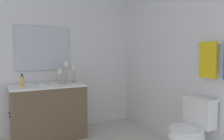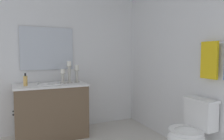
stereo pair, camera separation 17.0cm
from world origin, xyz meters
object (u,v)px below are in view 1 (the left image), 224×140
vanity_cabinet (48,112)px  sink_basin (48,87)px  candle_holder_short (66,72)px  toilet (190,131)px  towel_bar (222,43)px  candle_holder_mid (60,76)px  soap_bottle (22,81)px  candle_holder_tall (74,73)px  towel_near_vanity (208,60)px  mirror (43,49)px

vanity_cabinet → sink_basin: sink_basin is taller
candle_holder_short → toilet: size_ratio=0.45×
toilet → towel_bar: size_ratio=1.23×
vanity_cabinet → candle_holder_mid: candle_holder_mid is taller
soap_bottle → towel_bar: size_ratio=0.29×
candle_holder_tall → towel_near_vanity: 1.94m
mirror → towel_bar: bearing=38.0°
candle_holder_tall → candle_holder_short: bearing=-79.1°
towel_bar → towel_near_vanity: bearing=-173.3°
vanity_cabinet → mirror: 0.99m
vanity_cabinet → candle_holder_mid: (0.02, 0.18, 0.53)m
candle_holder_mid → mirror: bearing=-149.2°
candle_holder_tall → towel_near_vanity: size_ratio=0.65×
candle_holder_mid → candle_holder_tall: bearing=101.6°
candle_holder_mid → soap_bottle: bearing=-88.1°
sink_basin → towel_bar: towel_bar is taller
candle_holder_tall → toilet: size_ratio=0.37×
vanity_cabinet → towel_bar: size_ratio=1.75×
towel_near_vanity → mirror: bearing=-140.1°
soap_bottle → towel_near_vanity: bearing=51.3°
soap_bottle → towel_near_vanity: size_ratio=0.42×
candle_holder_tall → soap_bottle: size_ratio=1.54×
vanity_cabinet → sink_basin: size_ratio=2.66×
vanity_cabinet → mirror: bearing=180.0°
toilet → candle_holder_tall: bearing=-149.1°
sink_basin → candle_holder_mid: size_ratio=1.80×
vanity_cabinet → mirror: (-0.28, 0.00, 0.95)m
candle_holder_tall → mirror: bearing=-121.3°
mirror → sink_basin: bearing=0.2°
soap_bottle → toilet: (1.46, 1.68, -0.53)m
vanity_cabinet → candle_holder_short: candle_holder_short is taller
candle_holder_short → candle_holder_mid: 0.13m
soap_bottle → towel_near_vanity: 2.43m
candle_holder_tall → candle_holder_mid: bearing=-78.4°
mirror → towel_bar: size_ratio=1.35×
vanity_cabinet → toilet: (1.50, 1.32, -0.05)m
mirror → toilet: mirror is taller
candle_holder_mid → soap_bottle: candle_holder_mid is taller
mirror → soap_bottle: mirror is taller
mirror → candle_holder_short: 0.54m
candle_holder_tall → towel_bar: towel_bar is taller
mirror → towel_bar: (1.98, 1.55, 0.03)m
towel_near_vanity → candle_holder_tall: bearing=-144.7°
sink_basin → towel_bar: 2.38m
vanity_cabinet → soap_bottle: bearing=-83.9°
candle_holder_tall → towel_near_vanity: (1.58, 1.11, 0.23)m
sink_basin → mirror: (-0.28, -0.00, 0.58)m
sink_basin → vanity_cabinet: bearing=-90.0°
candle_holder_tall → soap_bottle: candle_holder_tall is taller
soap_bottle → toilet: 2.29m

